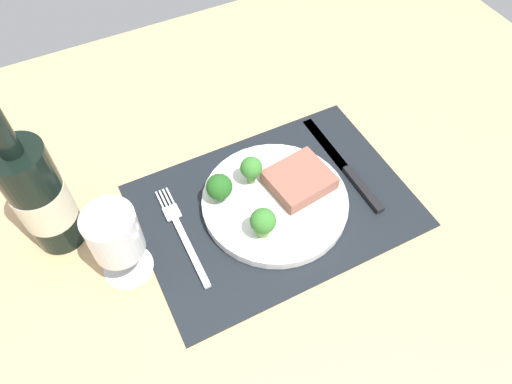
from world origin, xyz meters
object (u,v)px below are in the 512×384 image
Objects in this scene: plate at (275,202)px; wine_glass at (116,240)px; steak at (299,180)px; fork at (182,234)px; knife at (348,170)px; wine_bottle at (40,196)px.

wine_glass is at bearing -178.84° from plate.
steak is at bearing 9.43° from plate.
fork is at bearing 11.95° from wine_glass.
steak reaches higher than fork.
plate is at bearing -3.61° from fork.
knife is at bearing -0.01° from fork.
steak is (4.74, 0.79, 2.00)cm from plate.
plate reaches higher than fork.
wine_bottle reaches higher than steak.
knife is 39.30cm from wine_glass.
wine_bottle reaches higher than wine_glass.
wine_bottle reaches higher than fork.
plate is 0.81× the size of wine_bottle.
wine_bottle is (-31.53, 10.03, 8.87)cm from plate.
fork is at bearing -178.93° from knife.
plate is 14.22cm from knife.
wine_glass is (-29.01, -1.28, 5.41)cm from steak.
knife reaches higher than fork.
steak is 20.15cm from fork.
wine_glass is (-24.27, -0.49, 7.41)cm from plate.
wine_bottle is at bearing 124.59° from wine_glass.
knife is (14.20, 0.53, -0.50)cm from plate.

